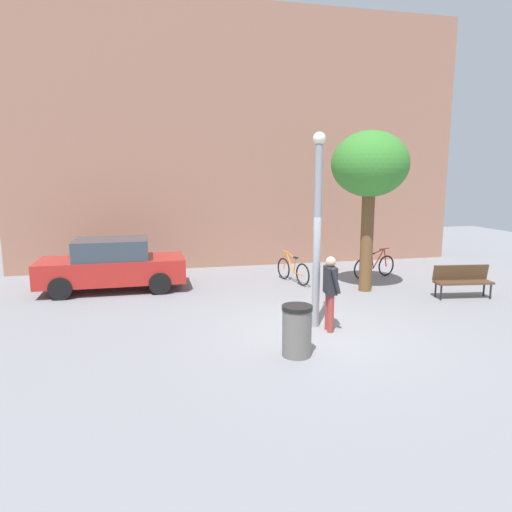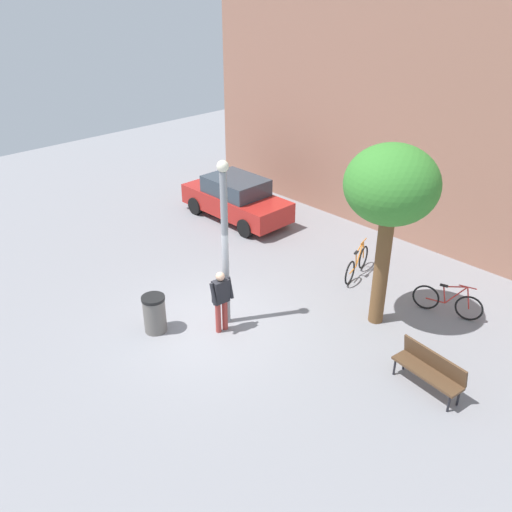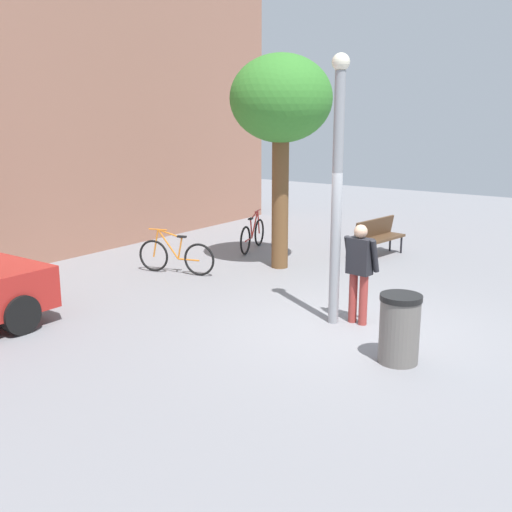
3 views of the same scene
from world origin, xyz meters
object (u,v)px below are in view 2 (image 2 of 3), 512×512
object	(u,v)px
lamppost	(225,239)
plaza_tree	(391,188)
trash_bin	(155,314)
bicycle_orange	(357,264)
person_by_lamppost	(221,298)
bicycle_red	(448,302)
park_bench	(430,368)
parked_car_red	(236,198)

from	to	relation	value
lamppost	plaza_tree	xyz separation A→B (m)	(2.61, 2.81, 1.26)
lamppost	trash_bin	xyz separation A→B (m)	(-0.95, -1.55, -1.87)
lamppost	bicycle_orange	bearing A→B (deg)	79.09
lamppost	trash_bin	size ratio (longest dim) A/B	4.38
person_by_lamppost	bicycle_orange	size ratio (longest dim) A/B	0.95
person_by_lamppost	trash_bin	size ratio (longest dim) A/B	1.69
plaza_tree	bicycle_red	size ratio (longest dim) A/B	2.67
bicycle_red	lamppost	bearing A→B (deg)	-130.48
lamppost	bicycle_red	distance (m)	6.08
person_by_lamppost	bicycle_orange	xyz separation A→B (m)	(0.64, 4.69, -0.58)
lamppost	bicycle_orange	world-z (taller)	lamppost
person_by_lamppost	trash_bin	xyz separation A→B (m)	(-1.15, -1.20, -0.47)
lamppost	person_by_lamppost	xyz separation A→B (m)	(0.20, -0.35, -1.40)
bicycle_orange	person_by_lamppost	bearing A→B (deg)	-97.72
bicycle_red	plaza_tree	bearing A→B (deg)	-125.52
park_bench	trash_bin	distance (m)	6.59
trash_bin	lamppost	bearing A→B (deg)	58.48
lamppost	park_bench	world-z (taller)	lamppost
bicycle_red	parked_car_red	distance (m)	8.46
park_bench	plaza_tree	size ratio (longest dim) A/B	0.35
bicycle_orange	trash_bin	size ratio (longest dim) A/B	1.78
bicycle_red	park_bench	bearing A→B (deg)	-67.96
plaza_tree	trash_bin	world-z (taller)	plaza_tree
plaza_tree	person_by_lamppost	bearing A→B (deg)	-127.41
bicycle_orange	trash_bin	bearing A→B (deg)	-106.88
trash_bin	plaza_tree	bearing A→B (deg)	50.71
bicycle_red	parked_car_red	world-z (taller)	parked_car_red
plaza_tree	lamppost	bearing A→B (deg)	-132.97
bicycle_orange	parked_car_red	size ratio (longest dim) A/B	0.42
plaza_tree	bicycle_red	xyz separation A→B (m)	(1.12, 1.57, -3.25)
parked_car_red	bicycle_orange	bearing A→B (deg)	-2.34
person_by_lamppost	park_bench	bearing A→B (deg)	21.09
bicycle_orange	trash_bin	world-z (taller)	trash_bin
person_by_lamppost	parked_car_red	xyz separation A→B (m)	(-4.92, 4.92, -0.19)
person_by_lamppost	bicycle_red	size ratio (longest dim) A/B	0.96
plaza_tree	bicycle_orange	bearing A→B (deg)	139.17
trash_bin	park_bench	bearing A→B (deg)	27.24
bicycle_red	bicycle_orange	bearing A→B (deg)	-179.40
bicycle_red	trash_bin	world-z (taller)	trash_bin
parked_car_red	park_bench	bearing A→B (deg)	-17.87
bicycle_orange	bicycle_red	bearing A→B (deg)	0.60
lamppost	bicycle_orange	size ratio (longest dim) A/B	2.46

